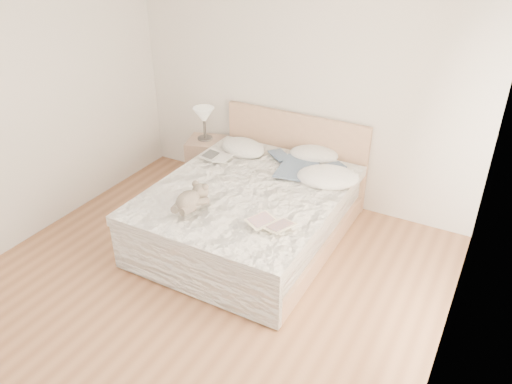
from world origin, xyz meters
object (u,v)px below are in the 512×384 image
bed (252,210)px  childrens_book (271,224)px  teddy_bear (188,207)px  photo_book (217,157)px  table_lamp (204,117)px  nightstand (208,161)px

bed → childrens_book: 0.83m
teddy_bear → photo_book: bearing=107.8°
photo_book → childrens_book: bearing=-41.5°
table_lamp → photo_book: bearing=-45.0°
bed → photo_book: 0.74m
nightstand → childrens_book: bearing=-41.0°
nightstand → childrens_book: 2.07m
table_lamp → teddy_bear: bearing=-61.1°
bed → nightstand: (-1.04, 0.76, -0.03)m
photo_book → table_lamp: bearing=132.0°
childrens_book → table_lamp: bearing=161.3°
photo_book → nightstand: bearing=130.7°
childrens_book → teddy_bear: bearing=-147.7°
photo_book → teddy_bear: teddy_bear is taller
teddy_bear → childrens_book: bearing=9.2°
childrens_book → photo_book: bearing=163.4°
bed → photo_book: size_ratio=6.50×
childrens_book → teddy_bear: 0.76m
bed → childrens_book: (0.50, -0.58, 0.32)m
nightstand → table_lamp: size_ratio=1.43×
photo_book → childrens_book: (1.10, -0.88, 0.00)m
photo_book → childrens_book: size_ratio=0.90×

